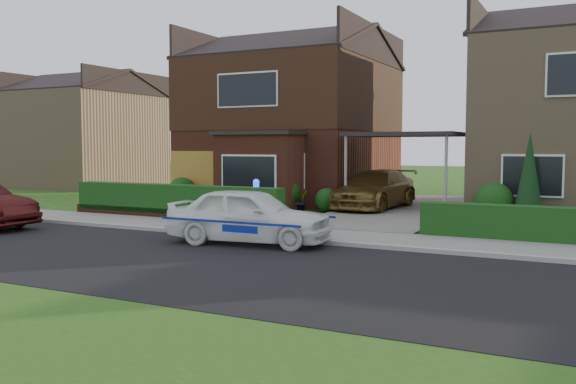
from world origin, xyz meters
The scene contains 22 objects.
ground centered at (0.00, 0.00, 0.00)m, with size 120.00×120.00×0.00m, color #164712.
road centered at (0.00, 0.00, 0.00)m, with size 60.00×6.00×0.02m, color black.
kerb centered at (0.00, 3.05, 0.06)m, with size 60.00×0.16×0.12m, color #9E9993.
sidewalk centered at (0.00, 4.10, 0.05)m, with size 60.00×2.00×0.10m, color slate.
grass_verge centered at (0.00, -5.00, 0.00)m, with size 60.00×4.00×0.01m, color #164712.
driveway centered at (0.00, 11.00, 0.06)m, with size 3.80×12.00×0.12m, color #666059.
house_left centered at (-5.78, 13.90, 3.81)m, with size 7.50×9.53×7.25m.
carport_link centered at (0.00, 10.95, 2.66)m, with size 3.80×3.00×2.77m.
garage_door centered at (-8.25, 9.96, 1.05)m, with size 2.20×0.10×2.10m, color olive.
dwarf_wall centered at (-5.80, 5.30, 0.18)m, with size 7.70×0.25×0.36m, color brown.
hedge_left centered at (-5.80, 5.45, 0.00)m, with size 7.50×0.55×0.90m, color black.
shrub_left_far centered at (-8.50, 9.50, 0.54)m, with size 1.08×1.08×1.08m, color black.
shrub_left_mid centered at (-4.00, 9.30, 0.66)m, with size 1.32×1.32×1.32m, color black.
shrub_left_near centered at (-2.40, 9.60, 0.42)m, with size 0.84×0.84×0.84m, color black.
shrub_right_near centered at (3.20, 9.40, 0.60)m, with size 1.20×1.20×1.20m, color black.
conifer_a centered at (4.20, 9.20, 1.30)m, with size 0.90×0.90×2.60m, color black.
neighbour_left centered at (-20.00, 16.00, 2.60)m, with size 6.50×7.00×5.20m, color #9C815F.
police_car centered at (-1.30, 2.40, 0.66)m, with size 3.58×4.06×1.49m.
driveway_car centered at (-1.00, 10.65, 0.78)m, with size 1.85×4.56×1.32m, color brown.
potted_plant_a centered at (-4.73, 7.53, 0.34)m, with size 0.35×0.24×0.67m, color gray.
potted_plant_b centered at (-3.07, 9.00, 0.39)m, with size 0.35×0.43×0.78m, color gray.
potted_plant_c centered at (-2.50, 6.28, 0.33)m, with size 0.37×0.37×0.66m, color gray.
Camera 1 is at (5.88, -9.87, 2.31)m, focal length 38.00 mm.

